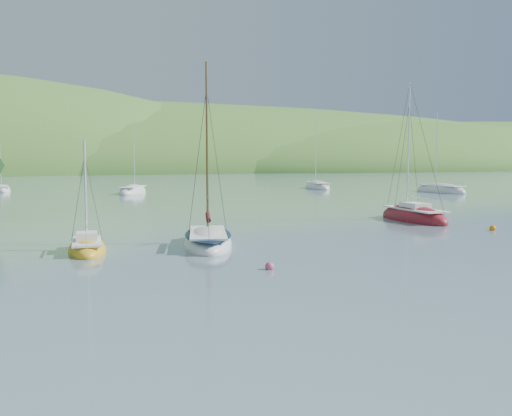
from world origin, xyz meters
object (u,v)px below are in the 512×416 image
object	(u,v)px
sailboat_yellow	(87,249)
distant_sloop_c	(2,190)
daysailer_white	(208,241)
distant_sloop_b	(317,187)
distant_sloop_d	(441,191)
distant_sloop_a	(133,192)
sloop_red	(414,218)

from	to	relation	value
sailboat_yellow	distant_sloop_c	bearing A→B (deg)	101.84
sailboat_yellow	daysailer_white	bearing A→B (deg)	2.28
distant_sloop_b	distant_sloop_d	world-z (taller)	distant_sloop_d
distant_sloop_c	distant_sloop_b	bearing A→B (deg)	-18.49
distant_sloop_a	distant_sloop_d	distance (m)	38.87
distant_sloop_b	distant_sloop_d	size ratio (longest dim) A/B	0.97
distant_sloop_a	distant_sloop_d	size ratio (longest dim) A/B	0.94
distant_sloop_a	distant_sloop_d	xyz separation A→B (m)	(37.46, -10.38, 0.01)
sloop_red	distant_sloop_a	distance (m)	39.56
daysailer_white	distant_sloop_b	distance (m)	51.97
sailboat_yellow	distant_sloop_d	size ratio (longest dim) A/B	0.55
sailboat_yellow	distant_sloop_b	xyz separation A→B (m)	(32.75, 44.68, 0.02)
sloop_red	distant_sloop_c	distance (m)	55.52
distant_sloop_a	distant_sloop_b	bearing A→B (deg)	28.03
sailboat_yellow	distant_sloop_c	distance (m)	52.58
distant_sloop_c	distant_sloop_d	size ratio (longest dim) A/B	0.77
sailboat_yellow	sloop_red	bearing A→B (deg)	17.76
distant_sloop_d	sailboat_yellow	bearing A→B (deg)	-153.92
sailboat_yellow	distant_sloop_a	world-z (taller)	distant_sloop_a
distant_sloop_a	distant_sloop_c	distance (m)	18.31
distant_sloop_b	distant_sloop_d	xyz separation A→B (m)	(11.48, -12.47, 0.00)
sloop_red	distant_sloop_b	distance (m)	39.31
sloop_red	sailboat_yellow	size ratio (longest dim) A/B	1.79
sloop_red	distant_sloop_b	bearing A→B (deg)	75.28
distant_sloop_a	distant_sloop_b	xyz separation A→B (m)	(25.98, 2.10, 0.00)
distant_sloop_c	daysailer_white	bearing A→B (deg)	-82.46
distant_sloop_a	distant_sloop_c	xyz separation A→B (m)	(-15.83, 9.21, -0.02)
sailboat_yellow	distant_sloop_a	distance (m)	43.12
sloop_red	sailboat_yellow	distance (m)	24.04
distant_sloop_a	distant_sloop_d	world-z (taller)	distant_sloop_d
sailboat_yellow	distant_sloop_c	xyz separation A→B (m)	(-9.06, 51.79, -0.00)
distant_sloop_a	distant_sloop_b	size ratio (longest dim) A/B	0.97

